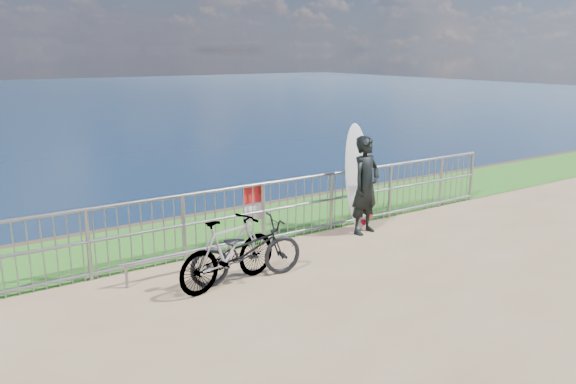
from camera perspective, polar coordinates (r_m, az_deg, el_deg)
grass_strip at (r=11.19m, az=-3.15°, el=-3.17°), size 120.00×120.00×0.00m
railing at (r=10.13m, az=-0.03°, el=-1.65°), size 10.06×0.10×1.13m
surfer at (r=10.49m, az=7.90°, el=0.68°), size 0.75×0.58×1.83m
surfboard at (r=10.79m, az=7.15°, el=1.15°), size 0.61×0.57×2.02m
bicycle_near at (r=8.38m, az=-4.22°, el=-5.96°), size 1.81×0.80×0.92m
bicycle_far at (r=8.21m, az=-6.06°, el=-6.05°), size 1.78×0.82×1.03m
bike_rack at (r=8.71m, az=-10.91°, el=-6.40°), size 1.86×0.05×0.39m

